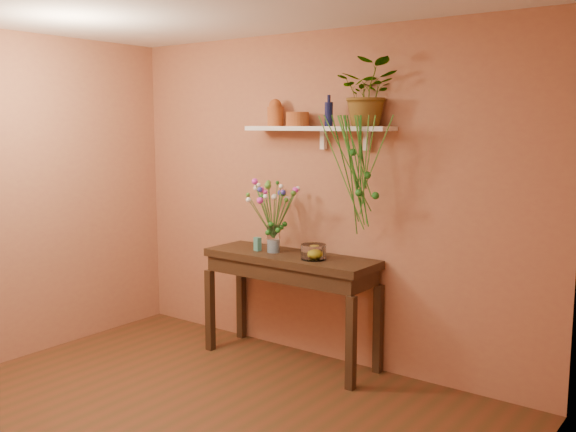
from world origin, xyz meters
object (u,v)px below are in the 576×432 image
Objects in this scene: glass_vase at (273,241)px; bouquet at (273,201)px; terracotta_jug at (275,113)px; blue_bottle at (329,114)px; glass_bowl at (313,252)px; sideboard at (290,270)px; spider_plant at (369,93)px.

bouquet is (-0.00, 0.00, 0.33)m from glass_vase.
blue_bottle is at bearing -3.83° from terracotta_jug.
terracotta_jug is at bearing 159.00° from glass_bowl.
glass_bowl is at bearing -98.38° from blue_bottle.
sideboard is 1.56m from spider_plant.
spider_plant is at bearing 13.51° from sideboard.
blue_bottle is at bearing 81.62° from glass_bowl.
glass_vase is (-0.16, -0.01, 0.23)m from sideboard.
spider_plant reaches higher than sideboard.
spider_plant is 2.53× the size of glass_bowl.
glass_vase is 0.33m from bouquet.
glass_bowl is at bearing -151.15° from spider_plant.
terracotta_jug is at bearing 179.67° from spider_plant.
terracotta_jug is 0.45× the size of spider_plant.
terracotta_jug is 0.93× the size of blue_bottle.
blue_bottle is (0.55, -0.04, -0.01)m from terracotta_jug.
blue_bottle is 0.49× the size of bouquet.
spider_plant reaches higher than terracotta_jug.
glass_vase is 1.13× the size of glass_bowl.
terracotta_jug is 1.00× the size of glass_vase.
sideboard is 0.28m from glass_vase.
spider_plant is 1.30m from glass_bowl.
terracotta_jug is at bearing 122.22° from glass_vase.
bouquet reaches higher than glass_vase.
blue_bottle reaches higher than glass_vase.
sideboard is 0.58m from bouquet.
blue_bottle is 1.08× the size of glass_vase.
spider_plant is at bearing 11.35° from bouquet.
glass_bowl is (0.43, -0.04, -0.04)m from glass_vase.
glass_vase is (-0.79, -0.16, -1.19)m from spider_plant.
terracotta_jug is 0.46× the size of bouquet.
terracotta_jug is 0.56m from blue_bottle.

